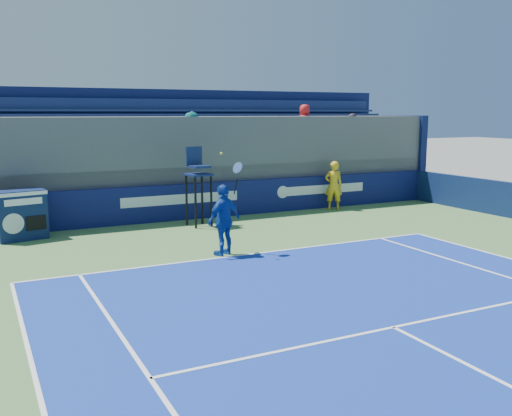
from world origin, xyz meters
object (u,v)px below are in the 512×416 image
match_clock (20,214)px  umpire_chair (198,178)px  tennis_player (224,220)px  ball_person (334,185)px

match_clock → umpire_chair: (5.12, -0.38, 0.79)m
umpire_chair → tennis_player: (-0.75, -3.77, -0.63)m
ball_person → tennis_player: tennis_player is taller
ball_person → match_clock: 10.61m
match_clock → tennis_player: (4.38, -4.15, 0.16)m
match_clock → tennis_player: size_ratio=0.56×
tennis_player → match_clock: bearing=136.5°
tennis_player → umpire_chair: bearing=78.8°
match_clock → tennis_player: bearing=-43.5°
umpire_chair → tennis_player: size_ratio=0.96×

